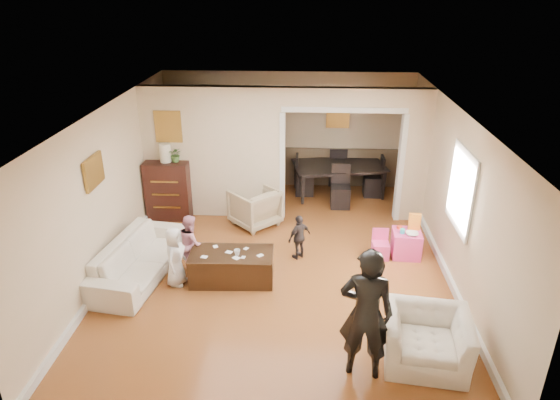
# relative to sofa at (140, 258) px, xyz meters

# --- Properties ---
(floor) EXTENTS (7.00, 7.00, 0.00)m
(floor) POSITION_rel_sofa_xyz_m (2.21, 0.55, -0.31)
(floor) COLOR #9F5C29
(floor) RESTS_ON ground
(partition_left) EXTENTS (2.75, 0.18, 2.60)m
(partition_left) POSITION_rel_sofa_xyz_m (0.84, 2.35, 0.99)
(partition_left) COLOR beige
(partition_left) RESTS_ON ground
(partition_right) EXTENTS (0.55, 0.18, 2.60)m
(partition_right) POSITION_rel_sofa_xyz_m (4.69, 2.35, 0.99)
(partition_right) COLOR beige
(partition_right) RESTS_ON ground
(partition_header) EXTENTS (2.22, 0.18, 0.35)m
(partition_header) POSITION_rel_sofa_xyz_m (3.31, 2.35, 2.11)
(partition_header) COLOR beige
(partition_header) RESTS_ON partition_right
(window_pane) EXTENTS (0.03, 0.95, 1.10)m
(window_pane) POSITION_rel_sofa_xyz_m (4.94, 0.15, 1.24)
(window_pane) COLOR white
(window_pane) RESTS_ON ground
(framed_art_partition) EXTENTS (0.45, 0.03, 0.55)m
(framed_art_partition) POSITION_rel_sofa_xyz_m (0.01, 2.25, 1.54)
(framed_art_partition) COLOR brown
(framed_art_partition) RESTS_ON partition_left
(framed_art_sofa_wall) EXTENTS (0.03, 0.55, 0.40)m
(framed_art_sofa_wall) POSITION_rel_sofa_xyz_m (-0.50, -0.05, 1.49)
(framed_art_sofa_wall) COLOR brown
(framed_art_alcove) EXTENTS (0.45, 0.03, 0.55)m
(framed_art_alcove) POSITION_rel_sofa_xyz_m (3.31, 3.99, 1.39)
(framed_art_alcove) COLOR brown
(sofa) EXTENTS (1.15, 2.24, 0.62)m
(sofa) POSITION_rel_sofa_xyz_m (0.00, 0.00, 0.00)
(sofa) COLOR silver
(sofa) RESTS_ON ground
(armchair_back) EXTENTS (1.13, 1.13, 0.74)m
(armchair_back) POSITION_rel_sofa_xyz_m (1.66, 1.91, 0.06)
(armchair_back) COLOR tan
(armchair_back) RESTS_ON ground
(armchair_front) EXTENTS (1.14, 1.02, 0.67)m
(armchair_front) POSITION_rel_sofa_xyz_m (4.15, -1.77, 0.02)
(armchair_front) COLOR silver
(armchair_front) RESTS_ON ground
(dresser) EXTENTS (0.86, 0.48, 1.18)m
(dresser) POSITION_rel_sofa_xyz_m (-0.07, 2.16, 0.28)
(dresser) COLOR black
(dresser) RESTS_ON ground
(table_lamp) EXTENTS (0.22, 0.22, 0.36)m
(table_lamp) POSITION_rel_sofa_xyz_m (-0.07, 2.16, 1.05)
(table_lamp) COLOR #EDE4C1
(table_lamp) RESTS_ON dresser
(potted_plant) EXTENTS (0.27, 0.23, 0.30)m
(potted_plant) POSITION_rel_sofa_xyz_m (0.13, 2.16, 1.02)
(potted_plant) COLOR #41662D
(potted_plant) RESTS_ON dresser
(coffee_table) EXTENTS (1.32, 0.70, 0.49)m
(coffee_table) POSITION_rel_sofa_xyz_m (1.49, -0.06, -0.07)
(coffee_table) COLOR #382112
(coffee_table) RESTS_ON ground
(coffee_cup) EXTENTS (0.10, 0.10, 0.09)m
(coffee_cup) POSITION_rel_sofa_xyz_m (1.59, -0.11, 0.22)
(coffee_cup) COLOR silver
(coffee_cup) RESTS_ON coffee_table
(play_table) EXTENTS (0.50, 0.50, 0.45)m
(play_table) POSITION_rel_sofa_xyz_m (4.39, 0.86, -0.08)
(play_table) COLOR #E63C90
(play_table) RESTS_ON ground
(cereal_box) EXTENTS (0.20, 0.08, 0.30)m
(cereal_box) POSITION_rel_sofa_xyz_m (4.51, 0.96, 0.29)
(cereal_box) COLOR gold
(cereal_box) RESTS_ON play_table
(cyan_cup) EXTENTS (0.08, 0.08, 0.08)m
(cyan_cup) POSITION_rel_sofa_xyz_m (4.29, 0.81, 0.18)
(cyan_cup) COLOR #28C8BE
(cyan_cup) RESTS_ON play_table
(toy_block) EXTENTS (0.09, 0.08, 0.05)m
(toy_block) POSITION_rel_sofa_xyz_m (4.27, 0.98, 0.17)
(toy_block) COLOR red
(toy_block) RESTS_ON play_table
(play_bowl) EXTENTS (0.22, 0.22, 0.05)m
(play_bowl) POSITION_rel_sofa_xyz_m (4.44, 0.74, 0.17)
(play_bowl) COLOR white
(play_bowl) RESTS_ON play_table
(dining_table) EXTENTS (2.14, 1.44, 0.69)m
(dining_table) POSITION_rel_sofa_xyz_m (3.37, 3.49, 0.03)
(dining_table) COLOR black
(dining_table) RESTS_ON ground
(adult_person) EXTENTS (0.68, 0.51, 1.71)m
(adult_person) POSITION_rel_sofa_xyz_m (3.35, -1.99, 0.55)
(adult_person) COLOR black
(adult_person) RESTS_ON ground
(child_kneel_a) EXTENTS (0.37, 0.51, 0.97)m
(child_kneel_a) POSITION_rel_sofa_xyz_m (0.64, -0.21, 0.17)
(child_kneel_a) COLOR silver
(child_kneel_a) RESTS_ON ground
(child_kneel_b) EXTENTS (0.52, 0.58, 0.97)m
(child_kneel_b) POSITION_rel_sofa_xyz_m (0.79, 0.24, 0.17)
(child_kneel_b) COLOR #D18396
(child_kneel_b) RESTS_ON ground
(child_toddler) EXTENTS (0.48, 0.46, 0.80)m
(child_toddler) POSITION_rel_sofa_xyz_m (2.54, 0.69, 0.09)
(child_toddler) COLOR black
(child_toddler) RESTS_ON ground
(craft_papers) EXTENTS (0.98, 0.46, 0.00)m
(craft_papers) POSITION_rel_sofa_xyz_m (1.51, -0.09, 0.18)
(craft_papers) COLOR white
(craft_papers) RESTS_ON coffee_table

